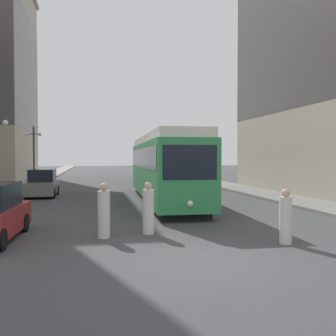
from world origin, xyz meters
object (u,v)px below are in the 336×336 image
Objects in this scene: transit_bus at (166,163)px; pedestrian_crossing_near at (104,212)px; lamp_post_left_far at (34,145)px; pedestrian_on_sidewalk at (148,210)px; parked_car_left_near at (42,184)px; streetcar at (163,166)px; pedestrian_crossing_far at (285,218)px.

transit_bus is 6.85× the size of pedestrian_crossing_near.
pedestrian_crossing_near is at bearing -76.51° from lamp_post_left_far.
transit_bus is 6.88× the size of pedestrian_on_sidewalk.
transit_bus is 2.93× the size of parked_car_left_near.
pedestrian_crossing_far is at bearing -79.20° from streetcar.
parked_car_left_near is 0.77× the size of lamp_post_left_far.
transit_bus is at bearing 18.43° from lamp_post_left_far.
pedestrian_crossing_near is 1.57m from pedestrian_on_sidewalk.
lamp_post_left_far is at bearing 101.47° from parked_car_left_near.
pedestrian_on_sidewalk is at bearing 138.68° from pedestrian_crossing_near.
pedestrian_on_sidewalk is at bearing -101.38° from streetcar.
pedestrian_crossing_far is (5.44, -1.93, -0.06)m from pedestrian_crossing_near.
pedestrian_on_sidewalk is (-2.23, -9.10, -1.26)m from streetcar.
parked_car_left_near is 18.23m from pedestrian_crossing_far.
pedestrian_crossing_far is at bearing -60.05° from parked_car_left_near.
streetcar is at bearing -77.99° from pedestrian_crossing_far.
lamp_post_left_far reaches higher than transit_bus.
pedestrian_crossing_far is (-2.05, -29.50, -1.16)m from transit_bus.
streetcar is 9.02× the size of pedestrian_crossing_far.
streetcar is at bearing -102.27° from transit_bus.
streetcar is at bearing 85.85° from pedestrian_on_sidewalk.
streetcar is 9.45m from pedestrian_on_sidewalk.
pedestrian_crossing_far is 0.93× the size of pedestrian_on_sidewalk.
transit_bus is (3.74, 18.12, -0.15)m from streetcar.
pedestrian_crossing_near is (-3.75, -9.45, -1.26)m from streetcar.
lamp_post_left_far is (-5.57, 23.22, 2.93)m from pedestrian_crossing_near.
lamp_post_left_far is (-1.90, 9.35, 2.93)m from parked_car_left_near.
streetcar reaches higher than transit_bus.
transit_bus is 17.71m from parked_car_left_near.
pedestrian_crossing_near reaches higher than pedestrian_on_sidewalk.
streetcar is 8.39× the size of pedestrian_crossing_near.
transit_bus is 7.37× the size of pedestrian_crossing_far.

